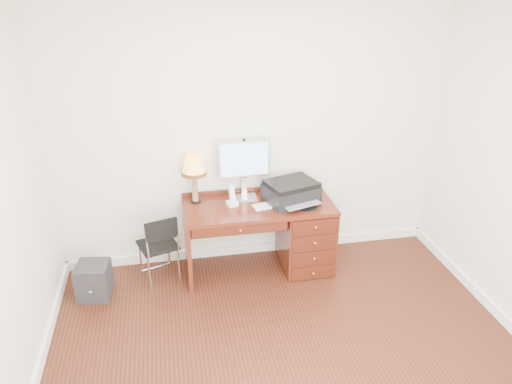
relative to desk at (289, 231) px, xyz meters
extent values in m
plane|color=black|center=(-0.32, -1.40, -0.41)|extent=(4.00, 4.00, 0.00)
plane|color=silver|center=(-0.32, 0.35, 0.94)|extent=(4.00, 0.00, 4.00)
plane|color=white|center=(-0.32, -1.40, 2.29)|extent=(4.00, 4.00, 0.00)
cube|color=white|center=(-0.32, 0.33, -0.36)|extent=(4.00, 0.03, 0.10)
cube|color=white|center=(1.66, -1.40, -0.36)|extent=(0.03, 3.50, 0.10)
cube|color=#531D11|center=(-0.32, -0.01, 0.32)|extent=(1.50, 0.65, 0.04)
cube|color=#531D11|center=(0.18, -0.01, -0.06)|extent=(0.50, 0.61, 0.71)
cube|color=#531D11|center=(-1.05, -0.01, -0.06)|extent=(0.04, 0.61, 0.71)
cube|color=#42170D|center=(-0.56, 0.29, 0.05)|extent=(0.96, 0.03, 0.39)
cube|color=#42170D|center=(-0.56, -0.31, 0.25)|extent=(0.91, 0.03, 0.09)
sphere|color=#BF8C3F|center=(0.18, -0.34, -0.06)|extent=(0.03, 0.03, 0.03)
cube|color=silver|center=(-0.43, 0.18, 0.35)|extent=(0.24, 0.18, 0.02)
cube|color=silver|center=(-0.43, 0.23, 0.45)|extent=(0.05, 0.03, 0.19)
cube|color=silver|center=(-0.43, 0.21, 0.75)|extent=(0.53, 0.06, 0.38)
cube|color=#4C8CF2|center=(-0.43, 0.19, 0.75)|extent=(0.49, 0.02, 0.34)
cube|color=white|center=(-0.17, -0.04, 0.35)|extent=(0.46, 0.21, 0.02)
cylinder|color=black|center=(0.13, -0.15, 0.34)|extent=(0.21, 0.21, 0.01)
ellipsoid|color=white|center=(0.13, -0.15, 0.36)|extent=(0.09, 0.06, 0.04)
cube|color=black|center=(0.01, 0.01, 0.43)|extent=(0.59, 0.52, 0.18)
cube|color=black|center=(0.01, 0.01, 0.54)|extent=(0.56, 0.49, 0.04)
cylinder|color=black|center=(-0.94, 0.18, 0.35)|extent=(0.10, 0.10, 0.02)
cone|color=#966447|center=(-0.94, 0.18, 0.51)|extent=(0.07, 0.07, 0.30)
cone|color=#FCC04F|center=(-0.94, 0.18, 0.75)|extent=(0.24, 0.24, 0.19)
cylinder|color=#593814|center=(-0.94, 0.18, 0.66)|extent=(0.25, 0.25, 0.04)
cube|color=white|center=(-0.59, 0.03, 0.36)|extent=(0.12, 0.12, 0.04)
cube|color=white|center=(-0.59, 0.03, 0.46)|extent=(0.07, 0.08, 0.17)
cylinder|color=black|center=(0.11, 0.14, 0.39)|extent=(0.08, 0.08, 0.11)
cube|color=black|center=(-1.35, -0.01, -0.01)|extent=(0.45, 0.45, 0.02)
cube|color=black|center=(-1.35, -0.17, 0.24)|extent=(0.31, 0.12, 0.21)
cylinder|color=silver|center=(-1.50, 0.15, -0.21)|extent=(0.02, 0.02, 0.40)
cylinder|color=silver|center=(-1.19, 0.15, -0.21)|extent=(0.02, 0.02, 0.40)
cylinder|color=silver|center=(-1.50, -0.16, -0.21)|extent=(0.02, 0.02, 0.40)
cylinder|color=silver|center=(-1.19, -0.16, -0.21)|extent=(0.02, 0.02, 0.40)
cylinder|color=silver|center=(-1.50, -0.17, 0.16)|extent=(0.02, 0.02, 0.36)
cylinder|color=silver|center=(-1.19, -0.17, 0.16)|extent=(0.02, 0.02, 0.36)
cube|color=black|center=(-1.97, -0.18, -0.24)|extent=(0.34, 0.34, 0.35)
camera|label=1|loc=(-1.19, -4.40, 2.54)|focal=35.00mm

